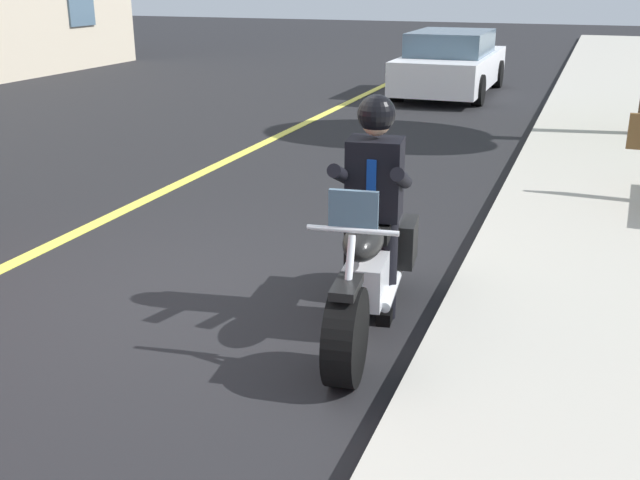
{
  "coord_description": "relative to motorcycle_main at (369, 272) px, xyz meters",
  "views": [
    {
      "loc": [
        4.99,
        2.95,
        2.54
      ],
      "look_at": [
        0.25,
        1.19,
        0.75
      ],
      "focal_mm": 41.98,
      "sensor_mm": 36.0,
      "label": 1
    }
  ],
  "objects": [
    {
      "name": "motorcycle_main",
      "position": [
        0.0,
        0.0,
        0.0
      ],
      "size": [
        2.22,
        0.76,
        1.26
      ],
      "color": "black",
      "rests_on": "ground_plane"
    },
    {
      "name": "rider_main",
      "position": [
        -0.19,
        -0.03,
        0.58
      ],
      "size": [
        0.67,
        0.6,
        1.74
      ],
      "color": "black",
      "rests_on": "ground_plane"
    },
    {
      "name": "car_silver",
      "position": [
        -12.09,
        -1.71,
        0.24
      ],
      "size": [
        4.6,
        1.92,
        1.4
      ],
      "color": "white",
      "rests_on": "ground_plane"
    },
    {
      "name": "lane_center_stripe",
      "position": [
        0.0,
        -3.49,
        -0.45
      ],
      "size": [
        60.0,
        0.16,
        0.01
      ],
      "primitive_type": "cube",
      "color": "#E5DB4C",
      "rests_on": "ground_plane"
    },
    {
      "name": "ground_plane",
      "position": [
        0.0,
        -1.49,
        -0.45
      ],
      "size": [
        80.0,
        80.0,
        0.0
      ],
      "primitive_type": "plane",
      "color": "black"
    }
  ]
}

